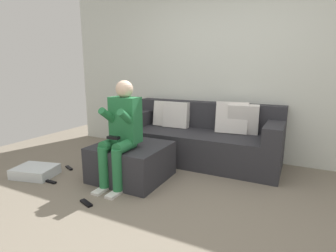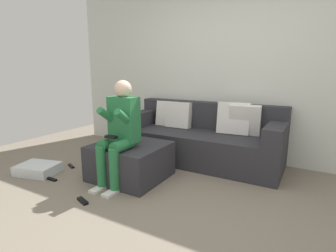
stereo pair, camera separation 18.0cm
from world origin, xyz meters
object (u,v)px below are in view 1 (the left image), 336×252
at_px(remote_near_ottoman, 86,203).
at_px(ottoman, 131,162).
at_px(couch_sectional, 201,138).
at_px(storage_bin, 35,171).
at_px(person_seated, 121,129).
at_px(remote_under_side_table, 69,168).
at_px(remote_by_storage_bin, 50,182).

bearing_deg(remote_near_ottoman, ottoman, 106.33).
xyz_separation_m(couch_sectional, remote_near_ottoman, (-0.56, -1.75, -0.32)).
xyz_separation_m(couch_sectional, storage_bin, (-1.64, -1.50, -0.27)).
height_order(person_seated, remote_under_side_table, person_seated).
xyz_separation_m(ottoman, person_seated, (0.00, -0.18, 0.45)).
bearing_deg(ottoman, storage_bin, -156.13).
relative_size(couch_sectional, remote_by_storage_bin, 12.18).
bearing_deg(remote_by_storage_bin, remote_under_side_table, 108.76).
relative_size(person_seated, remote_under_side_table, 7.05).
bearing_deg(remote_by_storage_bin, remote_near_ottoman, -14.40).
bearing_deg(remote_by_storage_bin, ottoman, 34.87).
bearing_deg(person_seated, remote_under_side_table, 176.03).
xyz_separation_m(ottoman, storage_bin, (-1.11, -0.49, -0.15)).
relative_size(person_seated, remote_near_ottoman, 6.76).
bearing_deg(storage_bin, person_seated, 15.44).
relative_size(remote_near_ottoman, remote_under_side_table, 1.04).
height_order(storage_bin, remote_by_storage_bin, storage_bin).
bearing_deg(ottoman, remote_near_ottoman, -92.98).
xyz_separation_m(couch_sectional, remote_by_storage_bin, (-1.32, -1.55, -0.32)).
bearing_deg(storage_bin, remote_near_ottoman, -13.24).
distance_m(storage_bin, remote_near_ottoman, 1.10).
bearing_deg(remote_near_ottoman, remote_by_storage_bin, -175.37).
xyz_separation_m(person_seated, remote_near_ottoman, (-0.04, -0.56, -0.65)).
xyz_separation_m(remote_near_ottoman, remote_by_storage_bin, (-0.75, 0.20, 0.00)).
bearing_deg(remote_under_side_table, remote_near_ottoman, -11.53).
relative_size(storage_bin, remote_under_side_table, 2.85).
distance_m(ottoman, remote_by_storage_bin, 0.98).
distance_m(remote_by_storage_bin, remote_under_side_table, 0.45).
bearing_deg(remote_near_ottoman, storage_bin, -173.93).
distance_m(couch_sectional, person_seated, 1.34).
bearing_deg(remote_near_ottoman, couch_sectional, 91.47).
bearing_deg(couch_sectional, remote_near_ottoman, -107.83).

